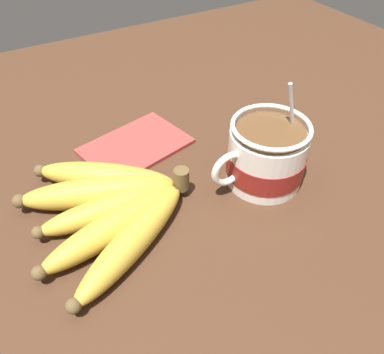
# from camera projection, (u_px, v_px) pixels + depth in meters

# --- Properties ---
(table) EXTENTS (1.28, 1.28, 0.03)m
(table) POSITION_uv_depth(u_px,v_px,m) (248.00, 206.00, 0.50)
(table) COLOR #422819
(table) RESTS_ON ground
(coffee_mug) EXTENTS (0.14, 0.10, 0.14)m
(coffee_mug) POSITION_uv_depth(u_px,v_px,m) (266.00, 156.00, 0.49)
(coffee_mug) COLOR white
(coffee_mug) RESTS_ON table
(banana_bunch) EXTENTS (0.21, 0.25, 0.04)m
(banana_bunch) POSITION_uv_depth(u_px,v_px,m) (111.00, 206.00, 0.46)
(banana_bunch) COLOR brown
(banana_bunch) RESTS_ON table
(napkin) EXTENTS (0.17, 0.14, 0.01)m
(napkin) POSITION_uv_depth(u_px,v_px,m) (136.00, 146.00, 0.57)
(napkin) COLOR #A33833
(napkin) RESTS_ON table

